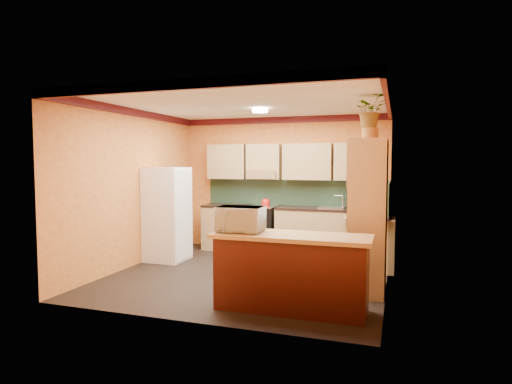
{
  "coord_description": "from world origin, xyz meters",
  "views": [
    {
      "loc": [
        2.23,
        -6.3,
        1.79
      ],
      "look_at": [
        -0.02,
        0.45,
        1.29
      ],
      "focal_mm": 30.0,
      "sensor_mm": 36.0,
      "label": 1
    }
  ],
  "objects_px": {
    "stove": "(262,229)",
    "base_cabinets_back": "(292,231)",
    "fridge": "(167,214)",
    "pantry": "(368,216)",
    "microwave": "(240,219)",
    "breakfast_bar": "(291,275)"
  },
  "relations": [
    {
      "from": "stove",
      "to": "microwave",
      "type": "bearing_deg",
      "value": -77.01
    },
    {
      "from": "stove",
      "to": "fridge",
      "type": "bearing_deg",
      "value": -137.34
    },
    {
      "from": "stove",
      "to": "fridge",
      "type": "distance_m",
      "value": 1.94
    },
    {
      "from": "base_cabinets_back",
      "to": "microwave",
      "type": "xyz_separation_m",
      "value": [
        0.11,
        -3.17,
        0.65
      ]
    },
    {
      "from": "pantry",
      "to": "microwave",
      "type": "distance_m",
      "value": 1.83
    },
    {
      "from": "fridge",
      "to": "base_cabinets_back",
      "type": "bearing_deg",
      "value": 32.49
    },
    {
      "from": "fridge",
      "to": "breakfast_bar",
      "type": "xyz_separation_m",
      "value": [
        2.78,
        -1.88,
        -0.41
      ]
    },
    {
      "from": "fridge",
      "to": "pantry",
      "type": "xyz_separation_m",
      "value": [
        3.6,
        -0.78,
        0.2
      ]
    },
    {
      "from": "stove",
      "to": "base_cabinets_back",
      "type": "bearing_deg",
      "value": 0.0
    },
    {
      "from": "pantry",
      "to": "fridge",
      "type": "bearing_deg",
      "value": 167.7
    },
    {
      "from": "pantry",
      "to": "breakfast_bar",
      "type": "relative_size",
      "value": 1.17
    },
    {
      "from": "stove",
      "to": "fridge",
      "type": "relative_size",
      "value": 0.54
    },
    {
      "from": "breakfast_bar",
      "to": "fridge",
      "type": "bearing_deg",
      "value": 145.9
    },
    {
      "from": "stove",
      "to": "microwave",
      "type": "height_order",
      "value": "microwave"
    },
    {
      "from": "breakfast_bar",
      "to": "stove",
      "type": "bearing_deg",
      "value": 113.5
    },
    {
      "from": "base_cabinets_back",
      "to": "fridge",
      "type": "distance_m",
      "value": 2.43
    },
    {
      "from": "stove",
      "to": "fridge",
      "type": "height_order",
      "value": "fridge"
    },
    {
      "from": "base_cabinets_back",
      "to": "fridge",
      "type": "height_order",
      "value": "fridge"
    },
    {
      "from": "base_cabinets_back",
      "to": "breakfast_bar",
      "type": "height_order",
      "value": "same"
    },
    {
      "from": "base_cabinets_back",
      "to": "microwave",
      "type": "relative_size",
      "value": 6.49
    },
    {
      "from": "pantry",
      "to": "microwave",
      "type": "height_order",
      "value": "pantry"
    },
    {
      "from": "stove",
      "to": "breakfast_bar",
      "type": "distance_m",
      "value": 3.45
    }
  ]
}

